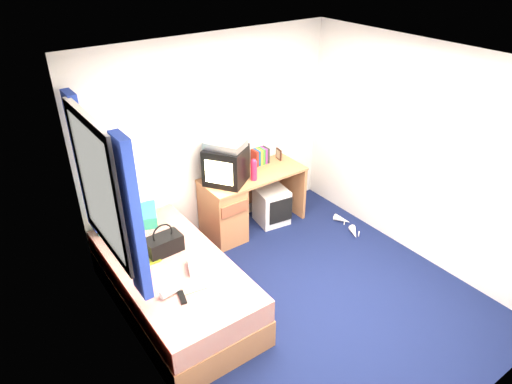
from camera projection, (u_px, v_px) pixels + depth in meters
ground at (303, 300)px, 4.70m from camera, size 3.40×3.40×0.00m
room_shell at (312, 175)px, 3.98m from camera, size 3.40×3.40×3.40m
bed at (174, 285)px, 4.50m from camera, size 1.01×2.00×0.54m
pillow at (128, 218)px, 4.94m from camera, size 0.71×0.58×0.13m
desk at (234, 204)px, 5.56m from camera, size 1.30×0.55×0.75m
storage_cube at (272, 206)px, 5.86m from camera, size 0.43×0.43×0.47m
crt_tv at (226, 165)px, 5.23m from camera, size 0.58×0.59×0.44m
vcr at (225, 144)px, 5.11m from camera, size 0.48×0.52×0.08m
book_row at (260, 156)px, 5.71m from camera, size 0.20×0.13×0.20m
picture_frame at (279, 154)px, 5.84m from camera, size 0.04×0.12×0.14m
pink_water_bottle at (254, 171)px, 5.33m from camera, size 0.08×0.08×0.24m
aerosol_can at (237, 169)px, 5.43m from camera, size 0.06×0.06×0.18m
handbag at (164, 244)px, 4.47m from camera, size 0.36×0.21×0.32m
towel at (203, 264)px, 4.28m from camera, size 0.34×0.32×0.09m
magazine at (146, 257)px, 4.43m from camera, size 0.22×0.28×0.01m
water_bottle at (171, 291)px, 3.98m from camera, size 0.21×0.09×0.07m
colour_swatch_fan at (195, 289)px, 4.03m from camera, size 0.23×0.09×0.01m
remote_control at (182, 297)px, 3.94m from camera, size 0.09×0.17×0.02m
window_assembly at (103, 188)px, 3.84m from camera, size 0.11×1.42×1.40m
white_heels at (348, 226)px, 5.80m from camera, size 0.27×0.53×0.09m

